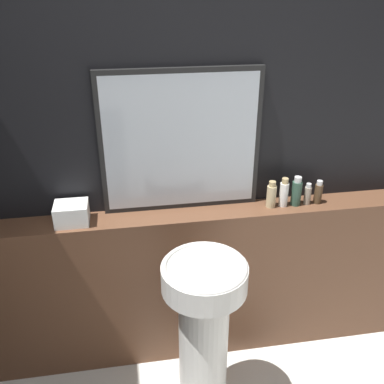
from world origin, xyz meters
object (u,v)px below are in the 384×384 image
conditioner_bottle (284,193)px  shampoo_bottle (271,195)px  pedestal_sink (204,330)px  body_wash_bottle (308,194)px  towel_stack (72,213)px  lotion_bottle (296,192)px  mirror (181,142)px  hand_soap_bottle (318,193)px

conditioner_bottle → shampoo_bottle: bearing=180.0°
pedestal_sink → shampoo_bottle: (0.45, 0.44, 0.47)m
pedestal_sink → body_wash_bottle: 0.91m
towel_stack → body_wash_bottle: (1.25, 0.00, 0.00)m
pedestal_sink → conditioner_bottle: 0.83m
shampoo_bottle → lotion_bottle: size_ratio=0.90×
mirror → shampoo_bottle: (0.48, -0.08, -0.30)m
mirror → conditioner_bottle: 0.62m
towel_stack → conditioner_bottle: conditioner_bottle is taller
shampoo_bottle → lotion_bottle: (0.14, 0.00, 0.01)m
pedestal_sink → mirror: size_ratio=1.15×
towel_stack → lotion_bottle: bearing=0.0°
towel_stack → body_wash_bottle: size_ratio=1.37×
pedestal_sink → towel_stack: 0.87m
pedestal_sink → hand_soap_bottle: bearing=31.5°
conditioner_bottle → body_wash_bottle: bearing=0.0°
body_wash_bottle → pedestal_sink: bearing=-146.2°
pedestal_sink → conditioner_bottle: bearing=40.3°
towel_stack → hand_soap_bottle: size_ratio=1.24×
shampoo_bottle → body_wash_bottle: 0.21m
pedestal_sink → lotion_bottle: (0.59, 0.44, 0.48)m
lotion_bottle → hand_soap_bottle: lotion_bottle is taller
pedestal_sink → body_wash_bottle: bearing=33.8°
shampoo_bottle → hand_soap_bottle: shampoo_bottle is taller
pedestal_sink → shampoo_bottle: bearing=44.4°
shampoo_bottle → conditioner_bottle: bearing=0.0°
towel_stack → hand_soap_bottle: (1.32, 0.00, 0.01)m
shampoo_bottle → pedestal_sink: bearing=-135.6°
conditioner_bottle → mirror: bearing=172.2°
lotion_bottle → body_wash_bottle: lotion_bottle is taller
body_wash_bottle → towel_stack: bearing=-180.0°
towel_stack → shampoo_bottle: 1.05m
pedestal_sink → shampoo_bottle: size_ratio=6.29×
mirror → hand_soap_bottle: size_ratio=6.11×
hand_soap_bottle → shampoo_bottle: bearing=180.0°
conditioner_bottle → lotion_bottle: lotion_bottle is taller
lotion_bottle → shampoo_bottle: bearing=180.0°
body_wash_bottle → lotion_bottle: bearing=-180.0°
towel_stack → conditioner_bottle: size_ratio=1.02×
lotion_bottle → hand_soap_bottle: size_ratio=1.24×
lotion_bottle → body_wash_bottle: bearing=0.0°
pedestal_sink → body_wash_bottle: (0.66, 0.44, 0.46)m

